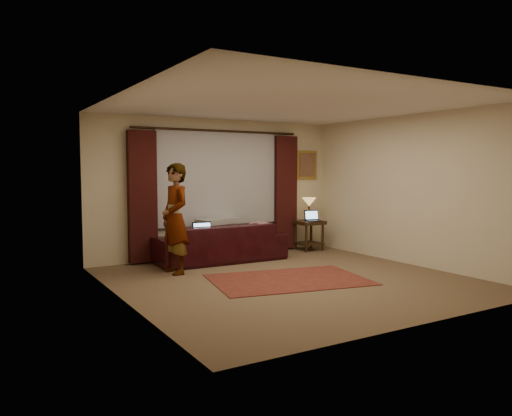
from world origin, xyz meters
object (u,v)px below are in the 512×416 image
Objects in this scene: sofa at (220,235)px; person at (175,219)px; laptop_sofa at (205,230)px; end_table at (309,235)px; tiffany_lamp at (309,209)px; laptop_table at (313,216)px.

person is at bearing 28.96° from sofa.
laptop_sofa is at bearing 20.42° from sofa.
end_table is 3.35m from person.
person reaches higher than tiffany_lamp.
sofa reaches higher than end_table.
laptop_sofa is 2.53m from end_table.
person is (-3.21, -0.77, 0.57)m from end_table.
tiffany_lamp is at bearing 100.38° from person.
end_table is 0.35× the size of person.
tiffany_lamp is 1.43× the size of laptop_table.
sofa is at bearing -174.91° from end_table.
laptop_table reaches higher than end_table.
person reaches higher than sofa.
laptop_sofa is at bearing -172.67° from end_table.
sofa is 0.41m from laptop_sofa.
laptop_table is 3.29m from person.
tiffany_lamp is 3.37m from person.
sofa is at bearing 23.77° from laptop_sofa.
sofa reaches higher than laptop_sofa.
laptop_table is at bearing -101.59° from tiffany_lamp.
person is (-3.26, -0.85, 0.04)m from tiffany_lamp.
tiffany_lamp reaches higher than end_table.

